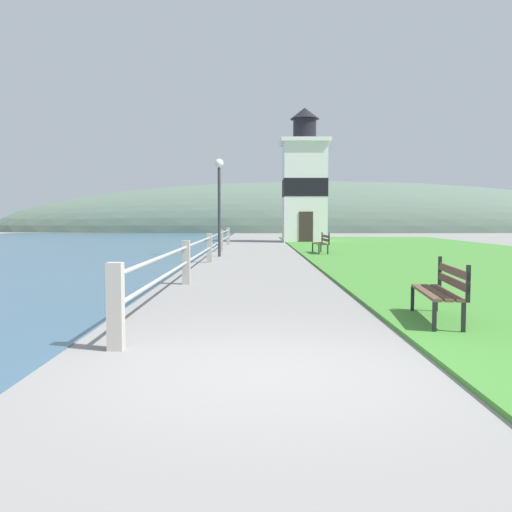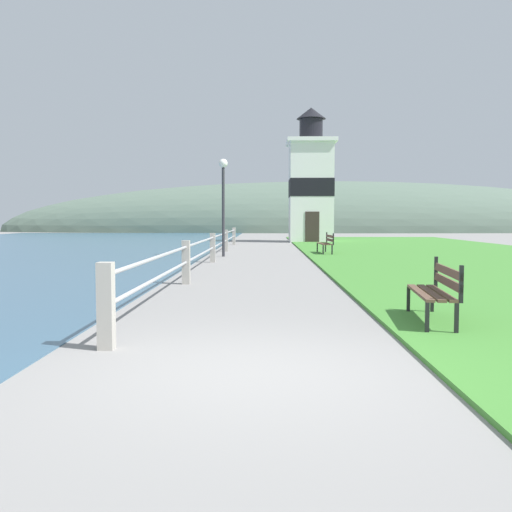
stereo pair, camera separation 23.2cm
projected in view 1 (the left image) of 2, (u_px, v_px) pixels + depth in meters
name	position (u px, v px, depth m)	size (l,w,h in m)	color
ground_plane	(267.00, 373.00, 5.69)	(160.00, 160.00, 0.00)	gray
grass_verge	(463.00, 258.00, 22.05)	(12.00, 49.29, 0.06)	#428433
seawall_railing	(212.00, 245.00, 20.09)	(0.18, 27.11, 1.03)	#A8A399
park_bench_near	(445.00, 288.00, 8.25)	(0.65, 1.79, 0.94)	brown
park_bench_midway	(325.00, 242.00, 24.54)	(0.55, 1.89, 0.94)	brown
lighthouse	(307.00, 184.00, 37.76)	(3.22, 3.22, 8.84)	white
lamp_post	(222.00, 189.00, 23.08)	(0.36, 0.36, 3.96)	#333338
distant_hillside	(326.00, 232.00, 68.38)	(80.00, 16.00, 12.00)	#566B5B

